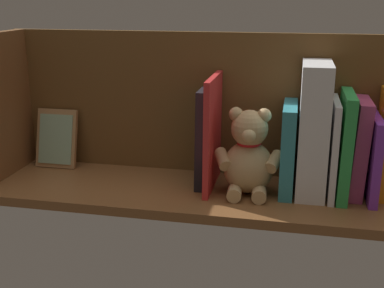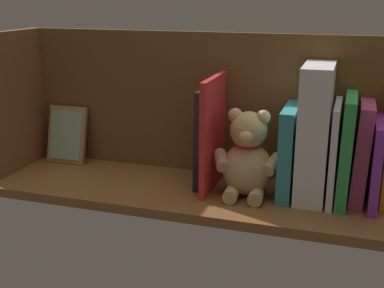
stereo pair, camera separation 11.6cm
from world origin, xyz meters
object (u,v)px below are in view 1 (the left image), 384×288
Objects in this scene: book_0 at (384,143)px; teddy_bear at (249,156)px; picture_frame_leaning at (57,138)px; dictionary_thick_white at (313,129)px.

book_0 reaches higher than teddy_bear.
teddy_bear is at bearing 170.65° from picture_frame_leaning.
teddy_bear is (29.74, 5.37, -3.29)cm from book_0.
book_0 is at bearing -172.73° from dictionary_thick_white.
book_0 is 30.40cm from teddy_bear.
book_0 is 16.10cm from dictionary_thick_white.
book_0 reaches higher than picture_frame_leaning.
book_0 is at bearing 177.81° from picture_frame_leaning.
teddy_bear is at bearing 13.51° from dictionary_thick_white.
dictionary_thick_white is 66.23cm from picture_frame_leaning.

